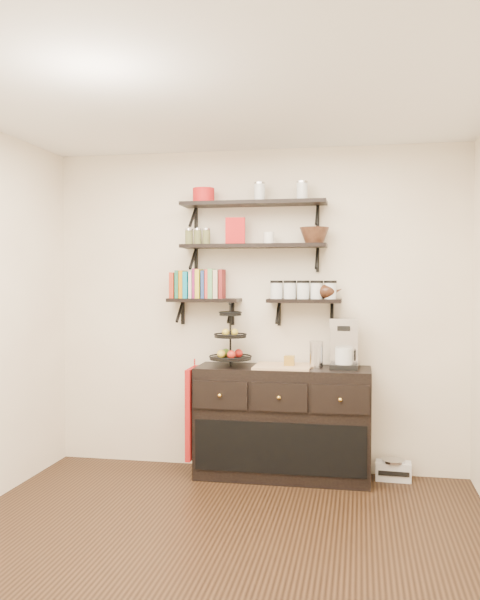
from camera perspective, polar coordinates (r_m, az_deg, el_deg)
The scene contains 21 objects.
floor at distance 4.00m, azimuth -2.93°, elevation -21.89°, with size 3.50×3.50×0.00m, color black.
ceiling at distance 3.82m, azimuth -3.00°, elevation 18.41°, with size 3.50×3.50×0.02m, color white.
back_wall at distance 5.38m, azimuth 1.45°, elevation -0.89°, with size 3.50×0.02×2.70m, color white.
shelf_top at distance 5.28m, azimuth 1.23°, elevation 8.63°, with size 1.20×0.27×0.23m.
shelf_mid at distance 5.25m, azimuth 1.22°, elevation 4.84°, with size 1.20×0.27×0.23m.
shelf_low_left at distance 5.35m, azimuth -3.20°, elevation -0.08°, with size 0.60×0.25×0.23m.
shelf_low_right at distance 5.21m, azimuth 5.80°, elevation -0.14°, with size 0.60×0.25×0.23m.
cookbooks at distance 5.36m, azimuth -3.75°, elevation 1.39°, with size 0.43×0.15×0.26m.
glass_canisters at distance 5.21m, azimuth 5.70°, elevation 0.82°, with size 0.54×0.10×0.13m.
sideboard at distance 5.24m, azimuth 3.86°, elevation -10.90°, with size 1.40×0.50×0.92m.
fruit_stand at distance 5.21m, azimuth -0.83°, elevation -4.04°, with size 0.34×0.34×0.50m.
candle at distance 5.15m, azimuth 4.46°, elevation -5.44°, with size 0.08×0.08×0.08m, color olive.
coffee_maker at distance 5.13m, azimuth 9.33°, elevation -3.95°, with size 0.22×0.21×0.40m.
thermal_carafe at distance 5.10m, azimuth 6.86°, elevation -4.90°, with size 0.11×0.11×0.22m, color silver.
apron at distance 5.26m, azimuth -4.31°, elevation -10.04°, with size 0.04×0.31×0.73m, color maroon.
radio at distance 5.40m, azimuth 13.61°, elevation -14.62°, with size 0.28×0.19×0.17m.
recipe_box at distance 5.29m, azimuth -0.43°, elevation 6.22°, with size 0.16×0.06×0.22m, color red.
walnut_bowl at distance 5.20m, azimuth 6.69°, elevation 5.78°, with size 0.24×0.24×0.13m, color black, non-canonical shape.
ramekins at distance 5.23m, azimuth 2.62°, elevation 5.57°, with size 0.09×0.09×0.10m, color white.
teapot at distance 5.19m, azimuth 7.82°, elevation 0.88°, with size 0.19×0.14×0.14m, color #361C10, non-canonical shape.
red_pot at distance 5.37m, azimuth -3.29°, elevation 9.36°, with size 0.18×0.18×0.12m, color red.
Camera 1 is at (0.87, -3.56, 1.62)m, focal length 38.00 mm.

